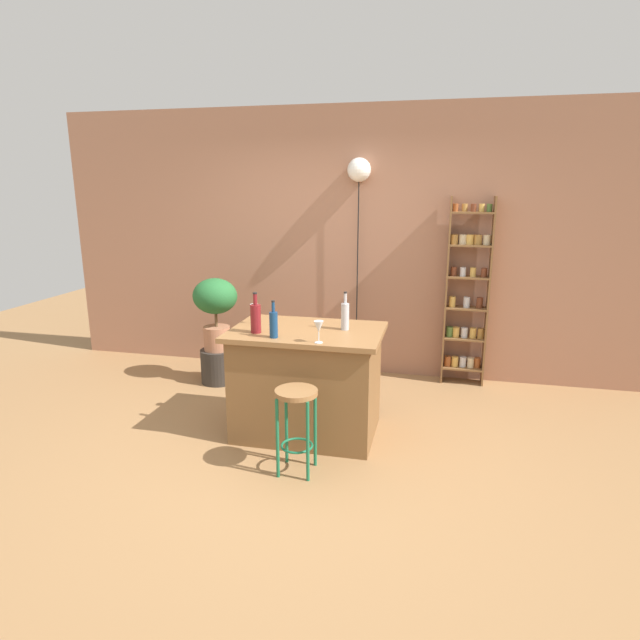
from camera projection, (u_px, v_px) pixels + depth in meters
ground at (298, 448)px, 4.18m from camera, size 12.00×12.00×0.00m
back_wall at (345, 243)px, 5.68m from camera, size 6.40×0.10×2.80m
kitchen_counter at (307, 381)px, 4.35m from camera, size 1.21×0.82×0.88m
bar_stool at (296, 412)px, 3.73m from camera, size 0.30×0.30×0.62m
spice_shelf at (467, 294)px, 5.36m from camera, size 0.43×0.18×1.90m
plant_stool at (218, 366)px, 5.56m from camera, size 0.36×0.36×0.35m
potted_plant at (215, 305)px, 5.40m from camera, size 0.45×0.41×0.75m
bottle_vinegar at (345, 315)px, 4.22m from camera, size 0.06×0.06×0.31m
bottle_olive_oil at (256, 318)px, 4.13m from camera, size 0.08×0.08×0.32m
bottle_wine_red at (274, 324)px, 4.00m from camera, size 0.06×0.06×0.29m
wine_glass_left at (254, 310)px, 4.41m from camera, size 0.07×0.07×0.16m
wine_glass_center at (319, 327)px, 3.86m from camera, size 0.07×0.07×0.16m
pendant_globe_light at (359, 172)px, 5.36m from camera, size 0.24×0.24×2.27m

